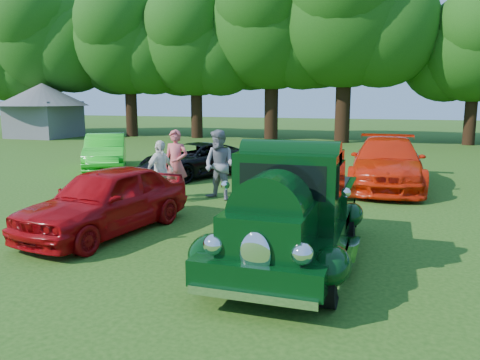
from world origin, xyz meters
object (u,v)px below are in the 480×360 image
(spectator_pink, at_px, (176,164))
(red_convertible, at_px, (106,200))
(back_car_orange, at_px, (387,163))
(spectator_grey, at_px, (219,165))
(gazebo, at_px, (43,104))
(hero_pickup, at_px, (292,213))
(back_car_lime, at_px, (106,152))
(back_car_black, at_px, (195,160))
(spectator_white, at_px, (160,172))

(spectator_pink, bearing_deg, red_convertible, -92.35)
(red_convertible, xyz_separation_m, back_car_orange, (5.59, 7.26, 0.08))
(spectator_pink, bearing_deg, spectator_grey, 1.53)
(spectator_pink, distance_m, spectator_grey, 1.28)
(gazebo, bearing_deg, hero_pickup, -42.05)
(red_convertible, relative_size, back_car_lime, 0.97)
(back_car_black, relative_size, spectator_white, 2.57)
(back_car_lime, xyz_separation_m, spectator_pink, (5.09, -4.08, 0.27))
(back_car_orange, height_order, spectator_white, spectator_white)
(spectator_grey, bearing_deg, back_car_black, 142.03)
(hero_pickup, height_order, back_car_lime, hero_pickup)
(spectator_pink, xyz_separation_m, gazebo, (-18.31, 16.15, 1.42))
(red_convertible, height_order, back_car_lime, red_convertible)
(spectator_pink, distance_m, gazebo, 24.45)
(spectator_pink, bearing_deg, spectator_white, -107.18)
(back_car_lime, relative_size, back_car_black, 0.98)
(back_car_lime, xyz_separation_m, spectator_grey, (6.36, -3.95, 0.28))
(spectator_grey, xyz_separation_m, gazebo, (-19.58, 16.01, 1.42))
(hero_pickup, xyz_separation_m, red_convertible, (-4.11, 0.51, -0.14))
(back_car_lime, bearing_deg, red_convertible, -86.70)
(spectator_white, bearing_deg, hero_pickup, -112.18)
(hero_pickup, height_order, back_car_orange, hero_pickup)
(back_car_lime, distance_m, back_car_orange, 10.84)
(hero_pickup, height_order, back_car_black, hero_pickup)
(spectator_pink, bearing_deg, gazebo, 133.99)
(back_car_black, bearing_deg, hero_pickup, -31.23)
(red_convertible, height_order, spectator_white, spectator_white)
(spectator_grey, bearing_deg, gazebo, 159.64)
(back_car_black, bearing_deg, back_car_orange, 24.73)
(back_car_black, height_order, back_car_orange, back_car_orange)
(red_convertible, bearing_deg, gazebo, 141.99)
(back_car_black, distance_m, back_car_orange, 6.71)
(back_car_black, bearing_deg, spectator_white, -54.20)
(hero_pickup, bearing_deg, gazebo, 137.95)
(spectator_white, bearing_deg, gazebo, 63.59)
(spectator_grey, relative_size, spectator_white, 1.15)
(back_car_orange, relative_size, spectator_grey, 2.77)
(hero_pickup, xyz_separation_m, spectator_grey, (-2.98, 4.34, 0.13))
(back_car_black, distance_m, gazebo, 21.48)
(back_car_orange, bearing_deg, back_car_lime, 176.11)
(back_car_lime, bearing_deg, gazebo, 107.01)
(red_convertible, height_order, back_car_black, red_convertible)
(hero_pickup, bearing_deg, red_convertible, 172.98)
(back_car_black, bearing_deg, spectator_pink, -49.88)
(red_convertible, bearing_deg, hero_pickup, 2.04)
(red_convertible, distance_m, back_car_orange, 9.17)
(spectator_pink, xyz_separation_m, spectator_grey, (1.28, 0.14, 0.01))
(spectator_grey, bearing_deg, spectator_white, -131.13)
(spectator_white, bearing_deg, back_car_lime, 62.39)
(spectator_grey, height_order, spectator_white, spectator_grey)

